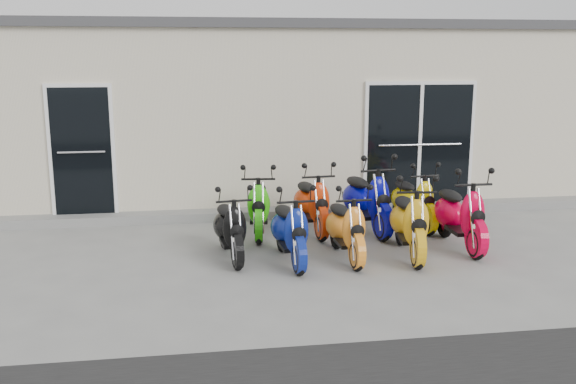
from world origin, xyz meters
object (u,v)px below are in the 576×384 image
scooter_front_orange_a (346,220)px  scooter_back_blue (367,191)px  scooter_front_orange_b (410,213)px  scooter_front_black (230,220)px  scooter_front_red (460,206)px  scooter_back_yellow (414,193)px  scooter_back_green (259,198)px  scooter_front_blue (290,222)px  scooter_back_red (312,195)px

scooter_front_orange_a → scooter_back_blue: (0.66, 1.33, 0.09)m
scooter_front_orange_a → scooter_back_blue: bearing=60.9°
scooter_front_orange_b → scooter_back_blue: (-0.24, 1.34, 0.04)m
scooter_front_black → scooter_back_blue: size_ratio=0.85×
scooter_front_red → scooter_back_yellow: (-0.29, 1.17, -0.06)m
scooter_front_red → scooter_back_green: size_ratio=1.07×
scooter_front_black → scooter_back_yellow: scooter_back_yellow is taller
scooter_front_orange_a → scooter_back_blue: size_ratio=0.86×
scooter_front_black → scooter_back_green: (0.52, 1.17, 0.04)m
scooter_front_blue → scooter_back_red: size_ratio=0.96×
scooter_front_orange_a → scooter_back_yellow: (1.47, 1.45, 0.01)m
scooter_back_green → scooter_back_red: (0.84, -0.01, 0.01)m
scooter_front_orange_a → scooter_front_red: (1.76, 0.28, 0.07)m
scooter_front_black → scooter_back_blue: (2.23, 1.08, 0.10)m
scooter_front_orange_a → scooter_back_red: 1.43m
scooter_front_red → scooter_back_red: scooter_front_red is taller
scooter_back_red → scooter_back_blue: bearing=-9.9°
scooter_front_black → scooter_back_blue: bearing=19.2°
scooter_front_black → scooter_front_orange_a: 1.59m
scooter_front_black → scooter_front_orange_b: bearing=-12.8°
scooter_back_yellow → scooter_front_blue: bearing=-153.9°
scooter_back_blue → scooter_front_red: bearing=-52.0°
scooter_front_red → scooter_back_blue: bearing=136.0°
scooter_front_orange_b → scooter_back_yellow: 1.57m
scooter_front_orange_a → scooter_front_red: bearing=6.2°
scooter_front_black → scooter_front_orange_a: (1.57, -0.25, 0.01)m
scooter_front_black → scooter_back_yellow: size_ratio=0.98×
scooter_front_black → scooter_front_red: scooter_front_red is taller
scooter_front_red → scooter_front_orange_b: bearing=-161.7°
scooter_back_red → scooter_back_yellow: (1.68, 0.04, -0.03)m
scooter_front_black → scooter_front_blue: (0.78, -0.30, 0.02)m
scooter_back_green → scooter_back_yellow: (2.53, 0.03, -0.02)m
scooter_back_red → scooter_back_green: bearing=174.6°
scooter_front_orange_b → scooter_back_red: size_ratio=1.04×
scooter_front_orange_b → scooter_back_red: bearing=135.1°
scooter_front_orange_b → scooter_front_red: 0.91m
scooter_front_orange_b → scooter_back_green: 2.42m
scooter_front_black → scooter_back_green: bearing=59.3°
scooter_front_orange_a → scooter_back_green: size_ratio=0.95×
scooter_front_black → scooter_front_orange_b: 2.49m
scooter_front_orange_a → scooter_back_green: 1.77m
scooter_front_black → scooter_back_blue: 2.48m
scooter_front_orange_b → scooter_back_blue: scooter_back_blue is taller
scooter_front_blue → scooter_front_red: (2.55, 0.32, 0.05)m
scooter_front_orange_a → scooter_front_orange_b: (0.90, -0.01, 0.06)m
scooter_front_blue → scooter_back_green: scooter_back_green is taller
scooter_front_red → scooter_back_yellow: size_ratio=1.11×
scooter_front_black → scooter_back_red: size_ratio=0.93×
scooter_front_orange_b → scooter_back_yellow: (0.57, 1.46, -0.05)m
scooter_back_green → scooter_front_red: bearing=-16.0°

